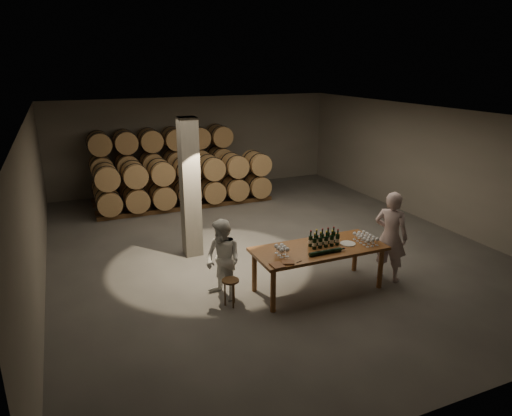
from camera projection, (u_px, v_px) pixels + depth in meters
name	position (u px, v px, depth m)	size (l,w,h in m)	color
room	(190.00, 188.00, 10.32)	(12.00, 12.00, 12.00)	#4D4B48
tasting_table	(319.00, 252.00, 8.88)	(2.60, 1.10, 0.90)	brown
barrel_stack_back	(163.00, 162.00, 14.99)	(4.70, 0.95, 2.31)	#52341C
barrel_stack_front	(186.00, 181.00, 14.02)	(5.48, 0.95, 1.57)	#52341C
bottle_cluster	(324.00, 240.00, 8.89)	(0.60, 0.23, 0.33)	black
lying_bottles	(326.00, 252.00, 8.53)	(0.77, 0.08, 0.08)	black
glass_cluster_left	(282.00, 248.00, 8.45)	(0.20, 0.31, 0.19)	silver
glass_cluster_right	(366.00, 237.00, 9.06)	(0.30, 0.52, 0.16)	silver
plate	(348.00, 244.00, 9.00)	(0.30, 0.30, 0.02)	white
notebook_near	(288.00, 262.00, 8.15)	(0.22, 0.18, 0.03)	brown
notebook_corner	(277.00, 265.00, 8.04)	(0.21, 0.26, 0.02)	brown
pen	(299.00, 262.00, 8.20)	(0.01, 0.01, 0.13)	black
stool	(231.00, 284.00, 8.37)	(0.32, 0.32, 0.53)	#52341C
person_man	(391.00, 236.00, 9.28)	(0.69, 0.45, 1.89)	beige
person_woman	(223.00, 260.00, 8.56)	(0.76, 0.59, 1.57)	white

